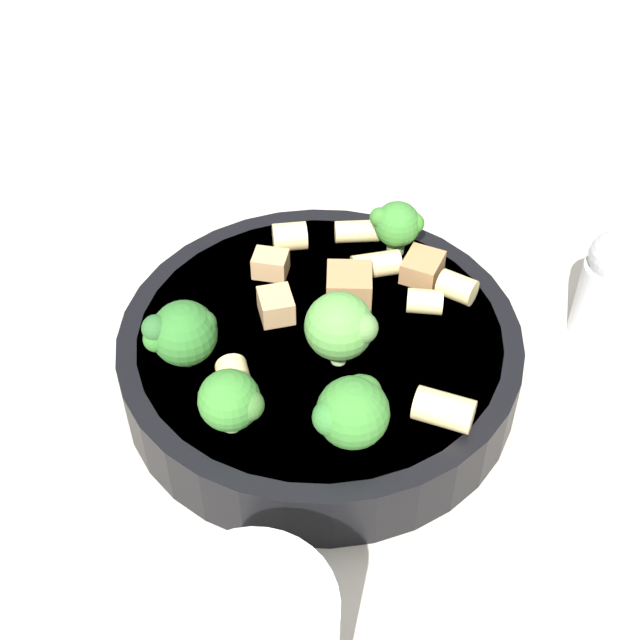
{
  "coord_description": "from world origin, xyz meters",
  "views": [
    {
      "loc": [
        -0.15,
        -0.32,
        0.39
      ],
      "look_at": [
        0.0,
        0.0,
        0.05
      ],
      "focal_mm": 50.0,
      "sensor_mm": 36.0,
      "label": 1
    }
  ],
  "objects_px": {
    "broccoli_floret_3": "(397,224)",
    "pepper_shaker": "(606,285)",
    "chicken_chunk_3": "(271,264)",
    "rigatoni_1": "(290,237)",
    "pasta_bowl": "(320,353)",
    "broccoli_floret_4": "(352,410)",
    "chicken_chunk_2": "(349,286)",
    "broccoli_floret_1": "(339,326)",
    "rigatoni_2": "(444,410)",
    "rigatoni_0": "(357,231)",
    "rigatoni_6": "(425,301)",
    "chicken_chunk_0": "(422,267)",
    "broccoli_floret_2": "(182,333)",
    "rigatoni_4": "(457,287)",
    "broccoli_floret_0": "(231,401)",
    "rigatoni_3": "(376,265)",
    "chicken_chunk_1": "(276,306)",
    "rigatoni_5": "(234,379)"
  },
  "relations": [
    {
      "from": "broccoli_floret_2",
      "to": "chicken_chunk_3",
      "type": "relative_size",
      "value": 1.96
    },
    {
      "from": "broccoli_floret_4",
      "to": "chicken_chunk_3",
      "type": "distance_m",
      "value": 0.13
    },
    {
      "from": "pasta_bowl",
      "to": "broccoli_floret_3",
      "type": "height_order",
      "value": "broccoli_floret_3"
    },
    {
      "from": "chicken_chunk_2",
      "to": "rigatoni_4",
      "type": "bearing_deg",
      "value": -24.51
    },
    {
      "from": "rigatoni_4",
      "to": "rigatoni_6",
      "type": "height_order",
      "value": "rigatoni_4"
    },
    {
      "from": "chicken_chunk_1",
      "to": "chicken_chunk_2",
      "type": "bearing_deg",
      "value": -6.05
    },
    {
      "from": "rigatoni_0",
      "to": "chicken_chunk_0",
      "type": "xyz_separation_m",
      "value": [
        0.02,
        -0.05,
        0.0
      ]
    },
    {
      "from": "broccoli_floret_1",
      "to": "rigatoni_2",
      "type": "distance_m",
      "value": 0.07
    },
    {
      "from": "rigatoni_6",
      "to": "chicken_chunk_2",
      "type": "xyz_separation_m",
      "value": [
        -0.03,
        0.03,
        0.0
      ]
    },
    {
      "from": "broccoli_floret_0",
      "to": "rigatoni_4",
      "type": "bearing_deg",
      "value": 12.68
    },
    {
      "from": "rigatoni_2",
      "to": "rigatoni_3",
      "type": "bearing_deg",
      "value": 79.27
    },
    {
      "from": "broccoli_floret_2",
      "to": "rigatoni_3",
      "type": "distance_m",
      "value": 0.13
    },
    {
      "from": "broccoli_floret_1",
      "to": "chicken_chunk_1",
      "type": "relative_size",
      "value": 2.13
    },
    {
      "from": "broccoli_floret_1",
      "to": "rigatoni_3",
      "type": "bearing_deg",
      "value": 46.53
    },
    {
      "from": "rigatoni_2",
      "to": "chicken_chunk_3",
      "type": "relative_size",
      "value": 1.48
    },
    {
      "from": "pasta_bowl",
      "to": "broccoli_floret_0",
      "type": "xyz_separation_m",
      "value": [
        -0.07,
        -0.04,
        0.04
      ]
    },
    {
      "from": "pepper_shaker",
      "to": "chicken_chunk_0",
      "type": "bearing_deg",
      "value": 151.66
    },
    {
      "from": "broccoli_floret_4",
      "to": "rigatoni_4",
      "type": "relative_size",
      "value": 1.85
    },
    {
      "from": "rigatoni_0",
      "to": "pasta_bowl",
      "type": "bearing_deg",
      "value": -130.72
    },
    {
      "from": "broccoli_floret_3",
      "to": "pepper_shaker",
      "type": "height_order",
      "value": "pepper_shaker"
    },
    {
      "from": "rigatoni_5",
      "to": "rigatoni_1",
      "type": "bearing_deg",
      "value": 52.31
    },
    {
      "from": "rigatoni_0",
      "to": "rigatoni_5",
      "type": "bearing_deg",
      "value": -143.62
    },
    {
      "from": "rigatoni_0",
      "to": "broccoli_floret_1",
      "type": "bearing_deg",
      "value": -122.28
    },
    {
      "from": "broccoli_floret_1",
      "to": "rigatoni_5",
      "type": "bearing_deg",
      "value": 176.17
    },
    {
      "from": "rigatoni_4",
      "to": "pepper_shaker",
      "type": "height_order",
      "value": "pepper_shaker"
    },
    {
      "from": "broccoli_floret_3",
      "to": "chicken_chunk_1",
      "type": "distance_m",
      "value": 0.09
    },
    {
      "from": "pasta_bowl",
      "to": "broccoli_floret_4",
      "type": "distance_m",
      "value": 0.08
    },
    {
      "from": "rigatoni_2",
      "to": "chicken_chunk_1",
      "type": "bearing_deg",
      "value": 113.24
    },
    {
      "from": "rigatoni_1",
      "to": "chicken_chunk_3",
      "type": "relative_size",
      "value": 1.02
    },
    {
      "from": "chicken_chunk_2",
      "to": "chicken_chunk_1",
      "type": "bearing_deg",
      "value": 173.95
    },
    {
      "from": "broccoli_floret_4",
      "to": "rigatoni_1",
      "type": "xyz_separation_m",
      "value": [
        0.03,
        0.15,
        -0.01
      ]
    },
    {
      "from": "broccoli_floret_4",
      "to": "chicken_chunk_3",
      "type": "relative_size",
      "value": 1.94
    },
    {
      "from": "chicken_chunk_0",
      "to": "chicken_chunk_2",
      "type": "distance_m",
      "value": 0.05
    },
    {
      "from": "pasta_bowl",
      "to": "chicken_chunk_2",
      "type": "distance_m",
      "value": 0.04
    },
    {
      "from": "chicken_chunk_2",
      "to": "chicken_chunk_3",
      "type": "height_order",
      "value": "chicken_chunk_2"
    },
    {
      "from": "broccoli_floret_2",
      "to": "pepper_shaker",
      "type": "bearing_deg",
      "value": -10.34
    },
    {
      "from": "broccoli_floret_1",
      "to": "rigatoni_3",
      "type": "height_order",
      "value": "broccoli_floret_1"
    },
    {
      "from": "rigatoni_0",
      "to": "rigatoni_6",
      "type": "bearing_deg",
      "value": -85.18
    },
    {
      "from": "broccoli_floret_4",
      "to": "rigatoni_5",
      "type": "relative_size",
      "value": 1.87
    },
    {
      "from": "broccoli_floret_2",
      "to": "chicken_chunk_0",
      "type": "distance_m",
      "value": 0.15
    },
    {
      "from": "pasta_bowl",
      "to": "chicken_chunk_0",
      "type": "bearing_deg",
      "value": 13.05
    },
    {
      "from": "broccoli_floret_3",
      "to": "rigatoni_1",
      "type": "distance_m",
      "value": 0.07
    },
    {
      "from": "pasta_bowl",
      "to": "chicken_chunk_1",
      "type": "bearing_deg",
      "value": 125.21
    },
    {
      "from": "pasta_bowl",
      "to": "chicken_chunk_3",
      "type": "height_order",
      "value": "chicken_chunk_3"
    },
    {
      "from": "rigatoni_4",
      "to": "broccoli_floret_0",
      "type": "bearing_deg",
      "value": -167.32
    },
    {
      "from": "chicken_chunk_3",
      "to": "broccoli_floret_2",
      "type": "bearing_deg",
      "value": -145.45
    },
    {
      "from": "chicken_chunk_2",
      "to": "pepper_shaker",
      "type": "distance_m",
      "value": 0.15
    },
    {
      "from": "broccoli_floret_3",
      "to": "chicken_chunk_3",
      "type": "relative_size",
      "value": 1.75
    },
    {
      "from": "broccoli_floret_3",
      "to": "rigatoni_5",
      "type": "bearing_deg",
      "value": -153.81
    },
    {
      "from": "rigatoni_6",
      "to": "chicken_chunk_2",
      "type": "relative_size",
      "value": 0.78
    }
  ]
}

